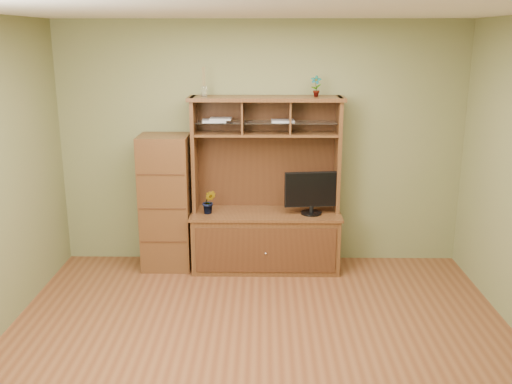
{
  "coord_description": "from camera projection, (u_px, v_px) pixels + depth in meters",
  "views": [
    {
      "loc": [
        0.03,
        -4.28,
        2.51
      ],
      "look_at": [
        -0.04,
        1.2,
        1.02
      ],
      "focal_mm": 40.0,
      "sensor_mm": 36.0,
      "label": 1
    }
  ],
  "objects": [
    {
      "name": "side_cabinet",
      "position": [
        166.0,
        202.0,
        6.28
      ],
      "size": [
        0.53,
        0.49,
        1.5
      ],
      "color": "#3F2512",
      "rests_on": "room"
    },
    {
      "name": "monitor",
      "position": [
        312.0,
        192.0,
        6.13
      ],
      "size": [
        0.59,
        0.23,
        0.47
      ],
      "rotation": [
        0.0,
        0.0,
        0.11
      ],
      "color": "black",
      "rests_on": "media_hutch"
    },
    {
      "name": "media_hutch",
      "position": [
        266.0,
        222.0,
        6.32
      ],
      "size": [
        1.66,
        0.61,
        1.9
      ],
      "color": "#3F2512",
      "rests_on": "room"
    },
    {
      "name": "orchid_plant",
      "position": [
        209.0,
        202.0,
        6.18
      ],
      "size": [
        0.16,
        0.13,
        0.27
      ],
      "primitive_type": "imported",
      "rotation": [
        0.0,
        0.0,
        -0.09
      ],
      "color": "#2E6020",
      "rests_on": "media_hutch"
    },
    {
      "name": "room",
      "position": [
        260.0,
        191.0,
        4.43
      ],
      "size": [
        4.54,
        4.04,
        2.74
      ],
      "color": "brown",
      "rests_on": "ground"
    },
    {
      "name": "top_plant",
      "position": [
        316.0,
        86.0,
        5.99
      ],
      "size": [
        0.13,
        0.1,
        0.22
      ],
      "primitive_type": "imported",
      "rotation": [
        0.0,
        0.0,
        -0.19
      ],
      "color": "#376423",
      "rests_on": "media_hutch"
    },
    {
      "name": "reed_diffuser",
      "position": [
        204.0,
        85.0,
        6.01
      ],
      "size": [
        0.06,
        0.06,
        0.31
      ],
      "color": "silver",
      "rests_on": "media_hutch"
    },
    {
      "name": "magazines",
      "position": [
        239.0,
        120.0,
        6.1
      ],
      "size": [
        0.99,
        0.21,
        0.04
      ],
      "color": "silver",
      "rests_on": "media_hutch"
    }
  ]
}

